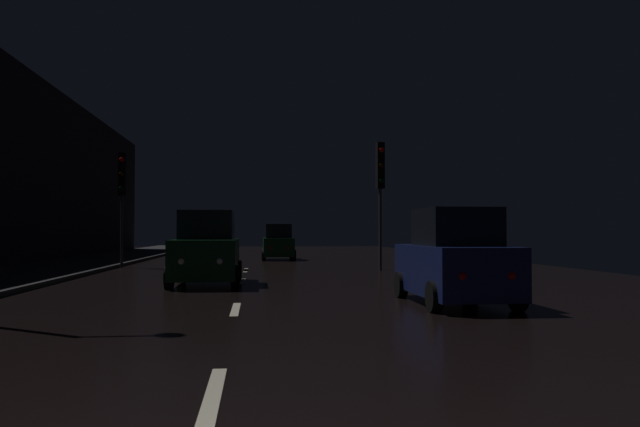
{
  "coord_description": "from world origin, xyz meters",
  "views": [
    {
      "loc": [
        0.4,
        -3.16,
        1.55
      ],
      "look_at": [
        2.01,
        12.68,
        2.02
      ],
      "focal_mm": 35.54,
      "sensor_mm": 36.0,
      "label": 1
    }
  ],
  "objects_px": {
    "traffic_light_far_right": "(380,177)",
    "car_parked_right_near": "(454,260)",
    "car_approaching_headlights": "(207,251)",
    "car_distant_taillights": "(278,243)",
    "traffic_light_far_left": "(122,184)"
  },
  "relations": [
    {
      "from": "traffic_light_far_left",
      "to": "car_approaching_headlights",
      "type": "xyz_separation_m",
      "value": [
        4.42,
        -9.5,
        -2.7
      ]
    },
    {
      "from": "traffic_light_far_left",
      "to": "car_parked_right_near",
      "type": "height_order",
      "value": "traffic_light_far_left"
    },
    {
      "from": "car_distant_taillights",
      "to": "traffic_light_far_left",
      "type": "bearing_deg",
      "value": 135.69
    },
    {
      "from": "car_distant_taillights",
      "to": "car_parked_right_near",
      "type": "distance_m",
      "value": 22.76
    },
    {
      "from": "car_parked_right_near",
      "to": "car_distant_taillights",
      "type": "bearing_deg",
      "value": 7.6
    },
    {
      "from": "car_distant_taillights",
      "to": "car_parked_right_near",
      "type": "relative_size",
      "value": 0.98
    },
    {
      "from": "traffic_light_far_right",
      "to": "car_parked_right_near",
      "type": "bearing_deg",
      "value": -9.3
    },
    {
      "from": "traffic_light_far_right",
      "to": "car_distant_taillights",
      "type": "bearing_deg",
      "value": -165.4
    },
    {
      "from": "traffic_light_far_right",
      "to": "car_distant_taillights",
      "type": "height_order",
      "value": "traffic_light_far_right"
    },
    {
      "from": "traffic_light_far_left",
      "to": "car_parked_right_near",
      "type": "xyz_separation_m",
      "value": [
        10.15,
        -15.25,
        -2.75
      ]
    },
    {
      "from": "car_approaching_headlights",
      "to": "car_parked_right_near",
      "type": "bearing_deg",
      "value": 44.88
    },
    {
      "from": "traffic_light_far_right",
      "to": "car_approaching_headlights",
      "type": "bearing_deg",
      "value": -51.11
    },
    {
      "from": "traffic_light_far_right",
      "to": "car_approaching_headlights",
      "type": "distance_m",
      "value": 9.58
    },
    {
      "from": "traffic_light_far_right",
      "to": "car_parked_right_near",
      "type": "xyz_separation_m",
      "value": [
        -0.8,
        -12.15,
        -2.9
      ]
    },
    {
      "from": "car_approaching_headlights",
      "to": "car_distant_taillights",
      "type": "xyz_separation_m",
      "value": [
        2.72,
        16.81,
        -0.08
      ]
    }
  ]
}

